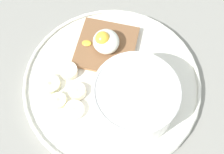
{
  "coord_description": "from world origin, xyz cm",
  "views": [
    {
      "loc": [
        -21.98,
        3.33,
        50.54
      ],
      "look_at": [
        0.0,
        0.0,
        5.0
      ],
      "focal_mm": 50.0,
      "sensor_mm": 36.0,
      "label": 1
    }
  ],
  "objects_px": {
    "poached_egg": "(104,41)",
    "banana_slice_right": "(74,110)",
    "oatmeal_bowl": "(135,98)",
    "banana_slice_inner": "(50,85)",
    "banana_slice_left": "(58,100)",
    "banana_slice_front": "(77,91)",
    "banana_slice_back": "(69,71)",
    "toast_slice": "(105,47)"
  },
  "relations": [
    {
      "from": "banana_slice_left",
      "to": "banana_slice_inner",
      "type": "relative_size",
      "value": 0.61
    },
    {
      "from": "banana_slice_left",
      "to": "banana_slice_right",
      "type": "relative_size",
      "value": 0.65
    },
    {
      "from": "toast_slice",
      "to": "banana_slice_left",
      "type": "distance_m",
      "value": 0.13
    },
    {
      "from": "banana_slice_inner",
      "to": "banana_slice_right",
      "type": "bearing_deg",
      "value": -145.13
    },
    {
      "from": "oatmeal_bowl",
      "to": "banana_slice_front",
      "type": "height_order",
      "value": "oatmeal_bowl"
    },
    {
      "from": "banana_slice_front",
      "to": "banana_slice_left",
      "type": "relative_size",
      "value": 1.46
    },
    {
      "from": "banana_slice_left",
      "to": "banana_slice_right",
      "type": "bearing_deg",
      "value": -130.71
    },
    {
      "from": "poached_egg",
      "to": "oatmeal_bowl",
      "type": "bearing_deg",
      "value": -164.5
    },
    {
      "from": "poached_egg",
      "to": "banana_slice_right",
      "type": "bearing_deg",
      "value": 149.4
    },
    {
      "from": "oatmeal_bowl",
      "to": "poached_egg",
      "type": "xyz_separation_m",
      "value": [
        0.11,
        0.03,
        -0.01
      ]
    },
    {
      "from": "toast_slice",
      "to": "banana_slice_inner",
      "type": "height_order",
      "value": "same"
    },
    {
      "from": "poached_egg",
      "to": "banana_slice_back",
      "type": "height_order",
      "value": "poached_egg"
    },
    {
      "from": "banana_slice_back",
      "to": "banana_slice_right",
      "type": "distance_m",
      "value": 0.07
    },
    {
      "from": "poached_egg",
      "to": "banana_slice_right",
      "type": "height_order",
      "value": "poached_egg"
    },
    {
      "from": "banana_slice_left",
      "to": "poached_egg",
      "type": "bearing_deg",
      "value": -44.99
    },
    {
      "from": "banana_slice_front",
      "to": "banana_slice_back",
      "type": "bearing_deg",
      "value": 15.08
    },
    {
      "from": "poached_egg",
      "to": "banana_slice_back",
      "type": "bearing_deg",
      "value": 120.46
    },
    {
      "from": "toast_slice",
      "to": "banana_slice_front",
      "type": "xyz_separation_m",
      "value": [
        -0.08,
        0.06,
        -0.0
      ]
    },
    {
      "from": "poached_egg",
      "to": "banana_slice_inner",
      "type": "relative_size",
      "value": 1.34
    },
    {
      "from": "oatmeal_bowl",
      "to": "banana_slice_inner",
      "type": "xyz_separation_m",
      "value": [
        0.06,
        0.13,
        -0.03
      ]
    },
    {
      "from": "banana_slice_front",
      "to": "banana_slice_back",
      "type": "xyz_separation_m",
      "value": [
        0.04,
        0.01,
        0.0
      ]
    },
    {
      "from": "banana_slice_back",
      "to": "banana_slice_right",
      "type": "bearing_deg",
      "value": -178.01
    },
    {
      "from": "poached_egg",
      "to": "banana_slice_left",
      "type": "relative_size",
      "value": 2.2
    },
    {
      "from": "toast_slice",
      "to": "banana_slice_front",
      "type": "relative_size",
      "value": 3.09
    },
    {
      "from": "toast_slice",
      "to": "banana_slice_right",
      "type": "xyz_separation_m",
      "value": [
        -0.11,
        0.07,
        -0.0
      ]
    },
    {
      "from": "banana_slice_front",
      "to": "banana_slice_right",
      "type": "bearing_deg",
      "value": 165.89
    },
    {
      "from": "banana_slice_back",
      "to": "banana_slice_inner",
      "type": "bearing_deg",
      "value": 120.23
    },
    {
      "from": "banana_slice_front",
      "to": "banana_slice_back",
      "type": "height_order",
      "value": "banana_slice_back"
    },
    {
      "from": "oatmeal_bowl",
      "to": "toast_slice",
      "type": "bearing_deg",
      "value": 14.98
    },
    {
      "from": "banana_slice_front",
      "to": "banana_slice_inner",
      "type": "height_order",
      "value": "banana_slice_front"
    },
    {
      "from": "poached_egg",
      "to": "banana_slice_inner",
      "type": "height_order",
      "value": "poached_egg"
    },
    {
      "from": "poached_egg",
      "to": "banana_slice_right",
      "type": "relative_size",
      "value": 1.44
    },
    {
      "from": "banana_slice_back",
      "to": "banana_slice_right",
      "type": "relative_size",
      "value": 0.98
    },
    {
      "from": "toast_slice",
      "to": "poached_egg",
      "type": "distance_m",
      "value": 0.02
    },
    {
      "from": "banana_slice_left",
      "to": "banana_slice_right",
      "type": "xyz_separation_m",
      "value": [
        -0.02,
        -0.02,
        0.0
      ]
    },
    {
      "from": "toast_slice",
      "to": "poached_egg",
      "type": "xyz_separation_m",
      "value": [
        0.0,
        0.0,
        0.02
      ]
    },
    {
      "from": "poached_egg",
      "to": "banana_slice_front",
      "type": "distance_m",
      "value": 0.1
    },
    {
      "from": "banana_slice_front",
      "to": "banana_slice_back",
      "type": "relative_size",
      "value": 0.96
    },
    {
      "from": "oatmeal_bowl",
      "to": "banana_slice_inner",
      "type": "relative_size",
      "value": 2.75
    },
    {
      "from": "poached_egg",
      "to": "banana_slice_inner",
      "type": "xyz_separation_m",
      "value": [
        -0.06,
        0.1,
        -0.02
      ]
    },
    {
      "from": "banana_slice_back",
      "to": "banana_slice_left",
      "type": "bearing_deg",
      "value": 156.33
    },
    {
      "from": "oatmeal_bowl",
      "to": "banana_slice_inner",
      "type": "height_order",
      "value": "oatmeal_bowl"
    }
  ]
}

